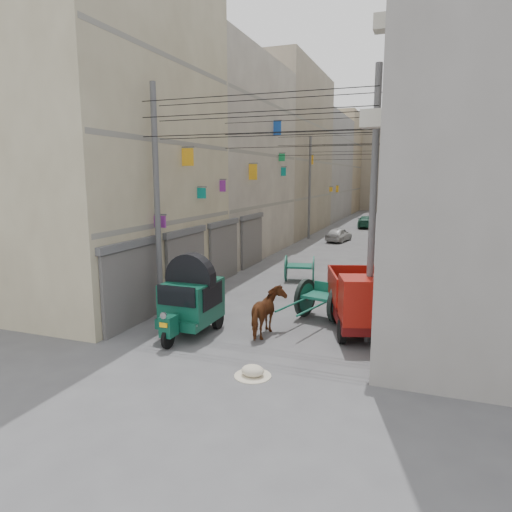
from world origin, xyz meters
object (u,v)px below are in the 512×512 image
at_px(auto_rickshaw, 191,298).
at_px(mini_truck, 362,305).
at_px(distant_car_green, 366,222).
at_px(tonga_cart, 321,300).
at_px(distant_car_white, 339,235).
at_px(feed_sack, 253,371).
at_px(distant_car_grey, 389,240).
at_px(second_cart, 300,267).
at_px(horse, 268,313).

height_order(auto_rickshaw, mini_truck, mini_truck).
height_order(mini_truck, distant_car_green, mini_truck).
height_order(tonga_cart, distant_car_green, tonga_cart).
bearing_deg(auto_rickshaw, distant_car_white, 88.59).
xyz_separation_m(tonga_cart, distant_car_white, (-2.85, 19.60, -0.17)).
bearing_deg(tonga_cart, feed_sack, -81.25).
bearing_deg(auto_rickshaw, mini_truck, 18.92).
xyz_separation_m(auto_rickshaw, distant_car_green, (1.49, 32.98, -0.58)).
relative_size(feed_sack, distant_car_grey, 0.18).
height_order(tonga_cart, mini_truck, mini_truck).
height_order(mini_truck, second_cart, mini_truck).
distance_m(second_cart, distant_car_grey, 12.58).
relative_size(distant_car_white, distant_car_green, 0.79).
bearing_deg(auto_rickshaw, tonga_cart, 38.94).
xyz_separation_m(second_cart, distant_car_green, (0.17, 24.61, -0.07)).
distance_m(auto_rickshaw, distant_car_grey, 21.04).
bearing_deg(mini_truck, auto_rickshaw, -179.47).
bearing_deg(horse, mini_truck, -159.48).
bearing_deg(distant_car_green, tonga_cart, 87.89).
relative_size(auto_rickshaw, feed_sack, 4.81).
height_order(mini_truck, distant_car_white, mini_truck).
bearing_deg(distant_car_green, horse, 85.52).
height_order(tonga_cart, distant_car_white, tonga_cart).
relative_size(auto_rickshaw, horse, 1.59).
bearing_deg(distant_car_white, mini_truck, 112.08).
bearing_deg(tonga_cart, second_cart, 127.13).
bearing_deg(feed_sack, auto_rickshaw, 141.78).
relative_size(second_cart, distant_car_green, 0.40).
bearing_deg(distant_car_white, second_cart, 102.68).
xyz_separation_m(auto_rickshaw, distant_car_white, (0.70, 22.43, -0.62)).
distance_m(mini_truck, horse, 2.94).
bearing_deg(feed_sack, mini_truck, 62.26).
bearing_deg(distant_car_white, feed_sack, 105.36).
bearing_deg(horse, second_cart, -83.41).
bearing_deg(distant_car_green, feed_sack, 86.37).
distance_m(horse, distant_car_grey, 20.03).
xyz_separation_m(auto_rickshaw, distant_car_grey, (4.53, 20.54, -0.61)).
xyz_separation_m(mini_truck, distant_car_white, (-4.38, 20.73, -0.44)).
xyz_separation_m(auto_rickshaw, second_cart, (1.32, 8.37, -0.51)).
height_order(auto_rickshaw, distant_car_white, auto_rickshaw).
xyz_separation_m(mini_truck, second_cart, (-3.76, 6.67, -0.32)).
height_order(second_cart, feed_sack, second_cart).
distance_m(tonga_cart, horse, 2.50).
relative_size(mini_truck, second_cart, 2.47).
relative_size(horse, distant_car_grey, 0.53).
bearing_deg(mini_truck, distant_car_white, 83.92).
bearing_deg(feed_sack, distant_car_green, 92.38).
relative_size(auto_rickshaw, tonga_cart, 0.88).
xyz_separation_m(auto_rickshaw, feed_sack, (2.96, -2.33, -1.01)).
distance_m(auto_rickshaw, horse, 2.47).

